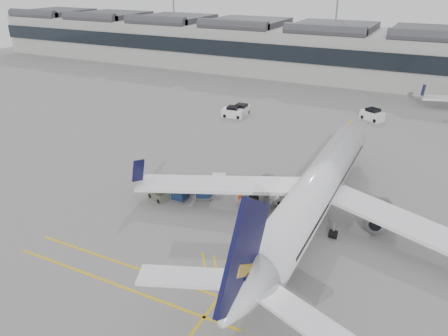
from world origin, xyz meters
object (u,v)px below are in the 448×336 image
at_px(ramp_agent_a, 240,194).
at_px(pushback_tug, 159,194).
at_px(airliner_main, 314,193).
at_px(ramp_agent_b, 232,185).
at_px(belt_loader, 295,200).
at_px(baggage_cart_a, 204,189).

relative_size(ramp_agent_a, pushback_tug, 0.64).
distance_m(airliner_main, ramp_agent_b, 10.90).
xyz_separation_m(belt_loader, ramp_agent_a, (-5.78, -1.80, 0.23)).
height_order(belt_loader, baggage_cart_a, belt_loader).
relative_size(belt_loader, ramp_agent_b, 3.25).
height_order(baggage_cart_a, ramp_agent_a, baggage_cart_a).
distance_m(belt_loader, ramp_agent_b, 7.70).
bearing_deg(baggage_cart_a, ramp_agent_a, -9.17).
bearing_deg(pushback_tug, baggage_cart_a, 51.22).
bearing_deg(ramp_agent_a, airliner_main, -41.59).
distance_m(belt_loader, ramp_agent_a, 6.06).
bearing_deg(pushback_tug, belt_loader, 41.95).
xyz_separation_m(ramp_agent_a, ramp_agent_b, (-1.91, 1.84, -0.05)).
height_order(belt_loader, ramp_agent_a, belt_loader).
bearing_deg(ramp_agent_b, belt_loader, 159.69).
height_order(baggage_cart_a, pushback_tug, baggage_cart_a).
relative_size(airliner_main, baggage_cart_a, 17.88).
xyz_separation_m(baggage_cart_a, ramp_agent_a, (4.06, 1.06, -0.21)).
xyz_separation_m(ramp_agent_b, pushback_tug, (-6.52, -5.44, -0.23)).
distance_m(ramp_agent_a, pushback_tug, 9.17).
bearing_deg(ramp_agent_a, belt_loader, -19.23).
xyz_separation_m(baggage_cart_a, ramp_agent_b, (2.14, 2.90, -0.25)).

